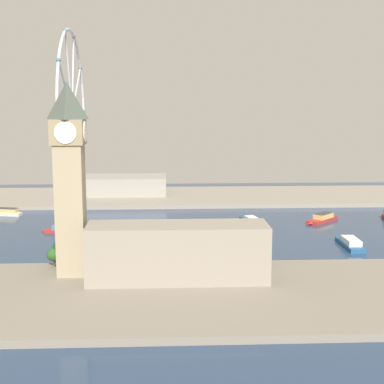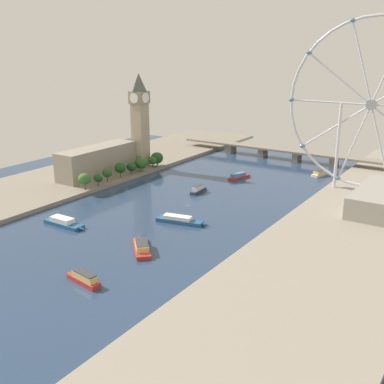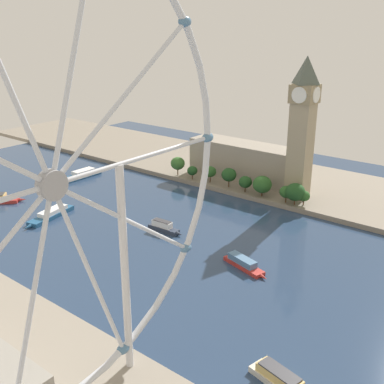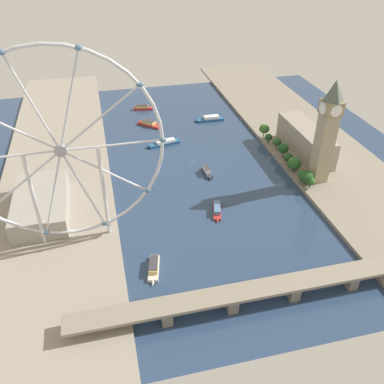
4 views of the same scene
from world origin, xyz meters
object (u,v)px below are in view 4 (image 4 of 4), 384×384
at_px(tour_boat_3, 150,124).
at_px(tour_boat_5, 210,119).
at_px(clock_tower, 327,131).
at_px(tour_boat_1, 164,143).
at_px(ferris_wheel, 61,152).
at_px(river_bridge, 262,290).
at_px(tour_boat_2, 143,108).
at_px(riverside_hall, 41,204).
at_px(tour_boat_6, 154,267).
at_px(tour_boat_0, 207,172).
at_px(parliament_block, 305,140).
at_px(tour_boat_4, 217,210).

distance_m(tour_boat_3, tour_boat_5, 66.39).
height_order(clock_tower, tour_boat_3, clock_tower).
bearing_deg(clock_tower, tour_boat_1, -41.02).
height_order(clock_tower, ferris_wheel, ferris_wheel).
xyz_separation_m(river_bridge, tour_boat_2, (27.29, -300.55, -5.56)).
height_order(tour_boat_3, tour_boat_5, tour_boat_3).
distance_m(riverside_hall, tour_boat_3, 172.53).
bearing_deg(tour_boat_2, river_bridge, -76.51).
bearing_deg(tour_boat_3, clock_tower, -5.19).
bearing_deg(riverside_hall, tour_boat_6, 132.92).
relative_size(river_bridge, tour_boat_0, 10.27).
xyz_separation_m(clock_tower, parliament_block, (-10.66, -46.86, -31.93)).
relative_size(parliament_block, ferris_wheel, 0.60).
distance_m(tour_boat_0, tour_boat_6, 122.50).
xyz_separation_m(clock_tower, river_bridge, (93.02, 109.41, -39.21)).
distance_m(clock_tower, river_bridge, 148.86).
xyz_separation_m(clock_tower, tour_boat_2, (120.31, -191.14, -44.77)).
height_order(clock_tower, tour_boat_6, clock_tower).
distance_m(clock_tower, tour_boat_0, 103.29).
xyz_separation_m(ferris_wheel, tour_boat_3, (-76.55, -174.80, -66.72)).
bearing_deg(riverside_hall, parliament_block, -170.04).
xyz_separation_m(riverside_hall, tour_boat_2, (-100.41, -184.94, -7.84)).
bearing_deg(tour_boat_1, tour_boat_0, 100.66).
xyz_separation_m(tour_boat_3, tour_boat_5, (-66.35, 2.41, -0.10)).
height_order(tour_boat_0, tour_boat_2, tour_boat_2).
height_order(parliament_block, tour_boat_2, parliament_block).
xyz_separation_m(parliament_block, tour_boat_4, (104.05, 67.32, -13.33)).
height_order(ferris_wheel, tour_boat_4, ferris_wheel).
height_order(tour_boat_0, tour_boat_6, tour_boat_0).
bearing_deg(ferris_wheel, tour_boat_1, -123.24).
distance_m(parliament_block, tour_boat_1, 134.11).
bearing_deg(parliament_block, tour_boat_4, 32.90).
bearing_deg(tour_boat_6, riverside_hall, -124.90).
distance_m(clock_tower, tour_boat_3, 193.60).
bearing_deg(riverside_hall, river_bridge, 137.84).
bearing_deg(tour_boat_5, ferris_wheel, 50.43).
distance_m(clock_tower, tour_boat_1, 155.98).
distance_m(tour_boat_4, tour_boat_5, 168.55).
bearing_deg(parliament_block, riverside_hall, 9.96).
height_order(tour_boat_1, tour_boat_2, tour_boat_2).
bearing_deg(clock_tower, tour_boat_5, -69.68).
relative_size(ferris_wheel, tour_boat_2, 5.24).
bearing_deg(tour_boat_6, tour_boat_5, 167.81).
bearing_deg(tour_boat_1, river_bridge, 83.51).
xyz_separation_m(tour_boat_0, tour_boat_2, (33.97, -156.47, 0.09)).
bearing_deg(tour_boat_4, parliament_block, 138.13).
relative_size(ferris_wheel, river_bridge, 0.58).
height_order(clock_tower, tour_boat_4, clock_tower).
bearing_deg(riverside_hall, tour_boat_0, -168.04).
xyz_separation_m(clock_tower, tour_boat_1, (112.61, -97.95, -45.34)).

